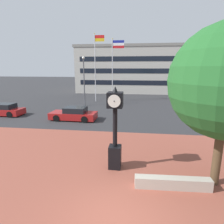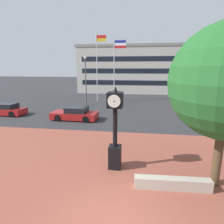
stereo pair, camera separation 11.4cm
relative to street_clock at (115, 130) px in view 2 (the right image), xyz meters
name	(u,v)px [view 2 (the right image)]	position (x,y,z in m)	size (l,w,h in m)	color
ground_plane	(115,220)	(0.42, -3.45, -2.06)	(200.00, 200.00, 0.00)	#2D2D30
plaza_brick_paving	(121,179)	(0.42, -0.98, -2.05)	(44.00, 12.96, 0.01)	brown
planter_wall	(172,183)	(2.63, -1.43, -1.81)	(3.20, 0.40, 0.50)	#ADA393
street_clock	(115,130)	(0.00, 0.00, 0.00)	(0.74, 0.85, 4.20)	black
car_street_near	(75,114)	(-5.03, 8.67, -1.48)	(4.58, 2.07, 1.28)	maroon
car_street_mid	(6,110)	(-13.10, 9.51, -1.49)	(4.20, 1.97, 1.28)	maroon
flagpole_primary	(98,64)	(-4.99, 19.43, 3.59)	(1.48, 0.14, 9.86)	silver
flagpole_secondary	(116,65)	(-2.31, 19.43, 3.43)	(1.75, 0.14, 9.12)	silver
civic_building	(135,69)	(0.26, 33.20, 2.66)	(23.22, 10.45, 9.42)	#B2ADA3
street_lamp_post	(86,76)	(-5.89, 15.95, 1.92)	(0.36, 0.36, 6.47)	#4C4C51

